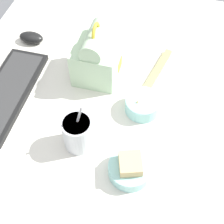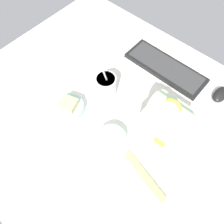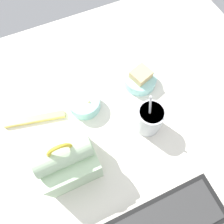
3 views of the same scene
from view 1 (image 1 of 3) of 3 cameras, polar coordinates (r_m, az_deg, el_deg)
The scene contains 8 objects.
desk_surface at distance 100.02cm, azimuth -0.51°, elevation -0.75°, with size 140.00×110.00×2.00cm.
keyboard at distance 108.88cm, azimuth -18.64°, elevation 3.28°, with size 38.97×13.92×2.10cm.
lunch_bag at distance 104.68cm, azimuth -2.74°, elevation 10.16°, with size 16.02×14.53×21.32cm.
soup_cup at distance 89.19cm, azimuth -6.26°, elevation -3.83°, with size 8.68×8.68×17.93cm.
bento_bowl_sandwich at distance 86.83cm, azimuth 3.31°, elevation -10.24°, with size 12.03×12.03×6.95cm.
bento_bowl_snacks at distance 98.73cm, azimuth 5.60°, elevation 1.37°, with size 11.17×11.17×5.85cm.
computer_mouse at distance 124.95cm, azimuth -14.56°, elevation 13.04°, with size 5.43×9.33×3.86cm.
chopstick_case at distance 111.78cm, azimuth 8.42°, elevation 7.67°, with size 20.91×7.02×1.60cm.
Camera 1 is at (-55.72, -15.10, 82.67)cm, focal length 50.00 mm.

